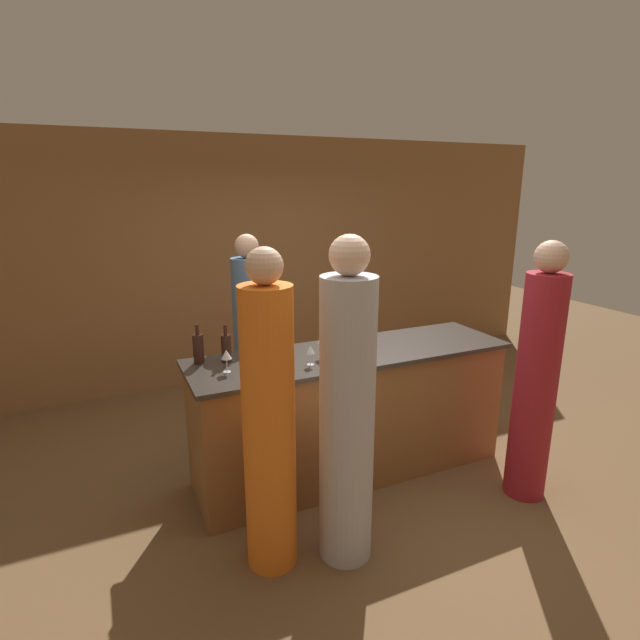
{
  "coord_description": "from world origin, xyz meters",
  "views": [
    {
      "loc": [
        -1.72,
        -3.2,
        2.26
      ],
      "look_at": [
        -0.23,
        0.1,
        1.27
      ],
      "focal_mm": 28.0,
      "sensor_mm": 36.0,
      "label": 1
    }
  ],
  "objects_px": {
    "guest_1": "(347,415)",
    "guest_2": "(536,380)",
    "bartender": "(251,347)",
    "wine_bottle_2": "(198,348)",
    "wine_bottle_1": "(331,354)",
    "guest_0": "(269,425)",
    "wine_bottle_0": "(226,347)"
  },
  "relations": [
    {
      "from": "guest_1",
      "to": "guest_2",
      "type": "xyz_separation_m",
      "value": [
        1.53,
        0.01,
        -0.04
      ]
    },
    {
      "from": "bartender",
      "to": "guest_1",
      "type": "bearing_deg",
      "value": 93.43
    },
    {
      "from": "wine_bottle_2",
      "to": "wine_bottle_1",
      "type": "bearing_deg",
      "value": -32.12
    },
    {
      "from": "bartender",
      "to": "wine_bottle_1",
      "type": "xyz_separation_m",
      "value": [
        0.25,
        -1.1,
        0.25
      ]
    },
    {
      "from": "bartender",
      "to": "guest_0",
      "type": "relative_size",
      "value": 0.96
    },
    {
      "from": "bartender",
      "to": "wine_bottle_0",
      "type": "bearing_deg",
      "value": 60.41
    },
    {
      "from": "guest_1",
      "to": "wine_bottle_1",
      "type": "distance_m",
      "value": 0.59
    },
    {
      "from": "guest_0",
      "to": "wine_bottle_0",
      "type": "relative_size",
      "value": 7.05
    },
    {
      "from": "bartender",
      "to": "wine_bottle_0",
      "type": "height_order",
      "value": "bartender"
    },
    {
      "from": "guest_1",
      "to": "wine_bottle_2",
      "type": "bearing_deg",
      "value": 121.84
    },
    {
      "from": "wine_bottle_0",
      "to": "wine_bottle_2",
      "type": "bearing_deg",
      "value": 165.13
    },
    {
      "from": "guest_0",
      "to": "guest_2",
      "type": "xyz_separation_m",
      "value": [
        1.97,
        -0.12,
        -0.01
      ]
    },
    {
      "from": "bartender",
      "to": "wine_bottle_0",
      "type": "xyz_separation_m",
      "value": [
        -0.36,
        -0.64,
        0.24
      ]
    },
    {
      "from": "wine_bottle_0",
      "to": "wine_bottle_2",
      "type": "height_order",
      "value": "wine_bottle_2"
    },
    {
      "from": "wine_bottle_0",
      "to": "guest_0",
      "type": "bearing_deg",
      "value": -88.65
    },
    {
      "from": "guest_1",
      "to": "wine_bottle_1",
      "type": "xyz_separation_m",
      "value": [
        0.15,
        0.54,
        0.19
      ]
    },
    {
      "from": "guest_1",
      "to": "bartender",
      "type": "bearing_deg",
      "value": 93.43
    },
    {
      "from": "guest_2",
      "to": "wine_bottle_2",
      "type": "relative_size",
      "value": 6.62
    },
    {
      "from": "wine_bottle_1",
      "to": "wine_bottle_0",
      "type": "bearing_deg",
      "value": 143.55
    },
    {
      "from": "guest_0",
      "to": "guest_1",
      "type": "bearing_deg",
      "value": -15.9
    },
    {
      "from": "bartender",
      "to": "wine_bottle_2",
      "type": "xyz_separation_m",
      "value": [
        -0.55,
        -0.59,
        0.25
      ]
    },
    {
      "from": "guest_1",
      "to": "wine_bottle_2",
      "type": "distance_m",
      "value": 1.25
    },
    {
      "from": "guest_0",
      "to": "wine_bottle_1",
      "type": "relative_size",
      "value": 6.85
    },
    {
      "from": "guest_0",
      "to": "wine_bottle_2",
      "type": "distance_m",
      "value": 0.97
    },
    {
      "from": "guest_0",
      "to": "wine_bottle_1",
      "type": "height_order",
      "value": "guest_0"
    },
    {
      "from": "wine_bottle_0",
      "to": "wine_bottle_1",
      "type": "height_order",
      "value": "wine_bottle_1"
    },
    {
      "from": "bartender",
      "to": "guest_0",
      "type": "bearing_deg",
      "value": 77.21
    },
    {
      "from": "wine_bottle_1",
      "to": "guest_1",
      "type": "bearing_deg",
      "value": -105.83
    },
    {
      "from": "guest_2",
      "to": "wine_bottle_0",
      "type": "bearing_deg",
      "value": 153.63
    },
    {
      "from": "bartender",
      "to": "wine_bottle_2",
      "type": "bearing_deg",
      "value": 46.93
    },
    {
      "from": "bartender",
      "to": "guest_2",
      "type": "distance_m",
      "value": 2.3
    },
    {
      "from": "bartender",
      "to": "wine_bottle_2",
      "type": "distance_m",
      "value": 0.85
    }
  ]
}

